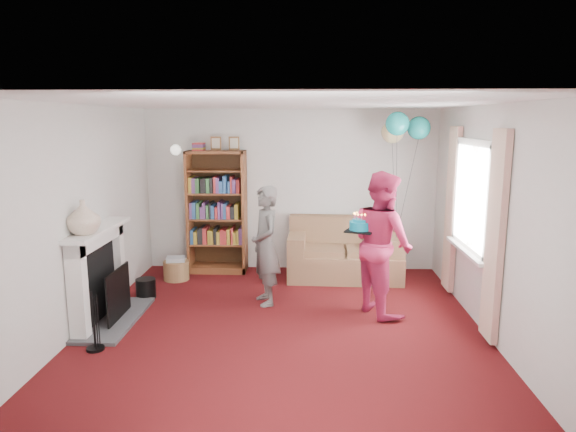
{
  "coord_description": "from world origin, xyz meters",
  "views": [
    {
      "loc": [
        0.29,
        -5.43,
        2.33
      ],
      "look_at": [
        0.04,
        0.6,
        1.2
      ],
      "focal_mm": 32.0,
      "sensor_mm": 36.0,
      "label": 1
    }
  ],
  "objects_px": {
    "sofa": "(344,255)",
    "birthday_cake": "(361,226)",
    "person_striped": "(265,246)",
    "bookcase": "(217,213)",
    "person_magenta": "(382,243)"
  },
  "relations": [
    {
      "from": "person_striped",
      "to": "person_magenta",
      "type": "height_order",
      "value": "person_magenta"
    },
    {
      "from": "bookcase",
      "to": "person_magenta",
      "type": "relative_size",
      "value": 1.2
    },
    {
      "from": "sofa",
      "to": "person_striped",
      "type": "distance_m",
      "value": 1.67
    },
    {
      "from": "bookcase",
      "to": "person_striped",
      "type": "distance_m",
      "value": 1.68
    },
    {
      "from": "bookcase",
      "to": "birthday_cake",
      "type": "xyz_separation_m",
      "value": [
        2.03,
        -1.75,
        0.18
      ]
    },
    {
      "from": "sofa",
      "to": "birthday_cake",
      "type": "xyz_separation_m",
      "value": [
        0.07,
        -1.52,
        0.76
      ]
    },
    {
      "from": "bookcase",
      "to": "sofa",
      "type": "height_order",
      "value": "bookcase"
    },
    {
      "from": "sofa",
      "to": "person_striped",
      "type": "xyz_separation_m",
      "value": [
        -1.09,
        -1.19,
        0.43
      ]
    },
    {
      "from": "sofa",
      "to": "birthday_cake",
      "type": "bearing_deg",
      "value": -85.27
    },
    {
      "from": "bookcase",
      "to": "person_magenta",
      "type": "xyz_separation_m",
      "value": [
        2.3,
        -1.67,
        -0.05
      ]
    },
    {
      "from": "birthday_cake",
      "to": "bookcase",
      "type": "bearing_deg",
      "value": 139.22
    },
    {
      "from": "bookcase",
      "to": "sofa",
      "type": "relative_size",
      "value": 1.25
    },
    {
      "from": "bookcase",
      "to": "person_striped",
      "type": "relative_size",
      "value": 1.37
    },
    {
      "from": "person_striped",
      "to": "sofa",
      "type": "bearing_deg",
      "value": 117.45
    },
    {
      "from": "bookcase",
      "to": "sofa",
      "type": "xyz_separation_m",
      "value": [
        1.95,
        -0.23,
        -0.59
      ]
    }
  ]
}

